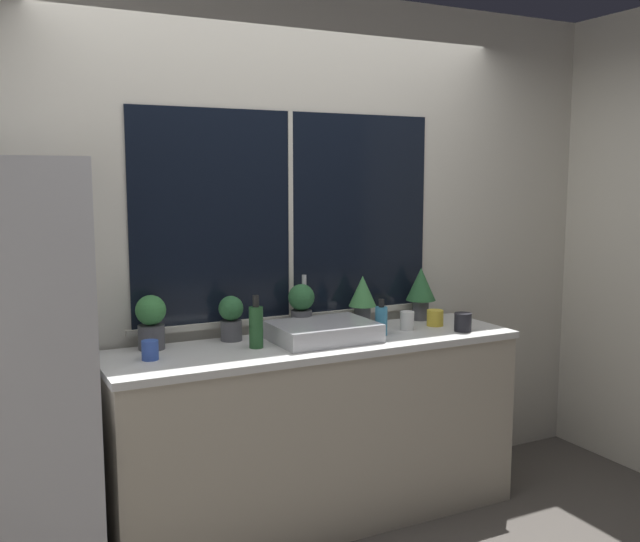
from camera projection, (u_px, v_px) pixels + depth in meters
name	position (u px, v px, depth m)	size (l,w,h in m)	color
wall_back	(288.00, 251.00, 3.78)	(8.00, 0.09, 2.70)	beige
wall_right	(478.00, 228.00, 5.46)	(0.06, 7.00, 2.70)	beige
counter	(317.00, 432.00, 3.59)	(2.10, 0.58, 0.94)	#B2A893
refrigerator	(8.00, 381.00, 2.93)	(0.62, 0.74, 1.82)	#B7B7BC
sink	(323.00, 331.00, 3.55)	(0.50, 0.42, 0.30)	#ADADB2
potted_plant_far_left	(151.00, 320.00, 3.35)	(0.14, 0.14, 0.26)	#4C4C51
potted_plant_left	(231.00, 317.00, 3.53)	(0.12, 0.12, 0.22)	#4C4C51
potted_plant_center	(301.00, 306.00, 3.70)	(0.14, 0.14, 0.26)	#4C4C51
potted_plant_right	(363.00, 296.00, 3.86)	(0.15, 0.15, 0.28)	#4C4C51
potted_plant_far_right	(421.00, 288.00, 4.03)	(0.17, 0.17, 0.30)	#4C4C51
soap_bottle	(381.00, 320.00, 3.66)	(0.06, 0.06, 0.19)	teal
bottle_tall	(256.00, 326.00, 3.38)	(0.07, 0.07, 0.25)	#235128
mug_yellow	(435.00, 318.00, 3.89)	(0.09, 0.09, 0.09)	gold
mug_white	(407.00, 321.00, 3.78)	(0.07, 0.07, 0.10)	white
mug_blue	(150.00, 350.00, 3.17)	(0.08, 0.08, 0.09)	#3351AD
mug_black	(463.00, 322.00, 3.75)	(0.09, 0.09, 0.10)	black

